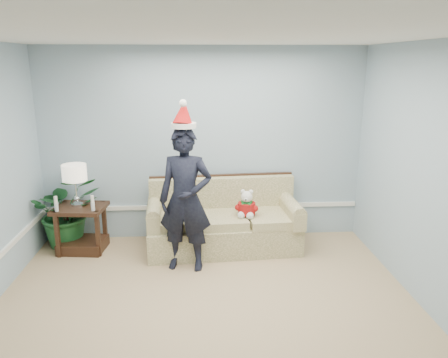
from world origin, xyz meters
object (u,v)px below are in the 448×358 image
table_lamp (74,175)px  houseplant (67,211)px  man (186,200)px  sofa (223,224)px  teddy_bear (247,207)px  side_table (82,233)px

table_lamp → houseplant: table_lamp is taller
houseplant → man: man is taller
sofa → teddy_bear: 0.46m
table_lamp → sofa: bearing=-1.0°
houseplant → teddy_bear: 2.48m
side_table → teddy_bear: size_ratio=1.88×
sofa → man: bearing=-133.0°
side_table → man: man is taller
sofa → side_table: (-1.91, -0.00, -0.09)m
sofa → man: size_ratio=1.18×
table_lamp → man: bearing=-23.3°
sofa → man: 0.94m
table_lamp → houseplant: size_ratio=0.56×
sofa → teddy_bear: size_ratio=5.57×
houseplant → man: bearing=-25.4°
sofa → side_table: 1.91m
side_table → sofa: bearing=0.0°
sofa → man: man is taller
sofa → houseplant: houseplant is taller
side_table → man: bearing=-22.7°
sofa → houseplant: size_ratio=2.08×
houseplant → side_table: bearing=-38.9°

